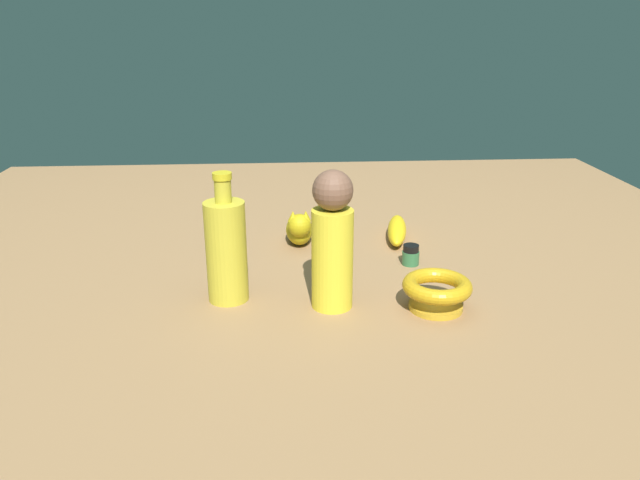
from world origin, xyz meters
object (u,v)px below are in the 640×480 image
at_px(nail_polish_jar, 411,255).
at_px(cat_figurine, 299,228).
at_px(person_figure_adult, 332,242).
at_px(banana, 397,230).
at_px(bottle_tall, 226,249).
at_px(bowl, 437,290).

bearing_deg(nail_polish_jar, cat_figurine, 149.07).
distance_m(person_figure_adult, banana, 0.40).
distance_m(nail_polish_jar, cat_figurine, 0.27).
bearing_deg(bottle_tall, banana, 39.00).
height_order(nail_polish_jar, banana, same).
distance_m(nail_polish_jar, bottle_tall, 0.40).
distance_m(cat_figurine, banana, 0.23).
bearing_deg(bottle_tall, cat_figurine, 63.35).
height_order(cat_figurine, banana, cat_figurine).
relative_size(bottle_tall, person_figure_adult, 0.95).
xyz_separation_m(nail_polish_jar, banana, (-0.00, 0.16, 0.00)).
height_order(person_figure_adult, banana, person_figure_adult).
bearing_deg(person_figure_adult, nail_polish_jar, 45.28).
bearing_deg(bottle_tall, bowl, -10.01).
distance_m(nail_polish_jar, banana, 0.16).
bearing_deg(person_figure_adult, banana, 61.93).
bearing_deg(bottle_tall, nail_polish_jar, 21.05).
relative_size(nail_polish_jar, banana, 0.23).
distance_m(cat_figurine, person_figure_adult, 0.33).
height_order(bottle_tall, person_figure_adult, person_figure_adult).
bearing_deg(cat_figurine, bottle_tall, -116.65).
distance_m(cat_figurine, bottle_tall, 0.32).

